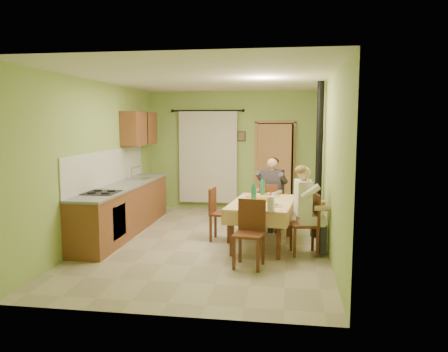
% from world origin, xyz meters
% --- Properties ---
extents(floor, '(4.00, 6.00, 0.01)m').
position_xyz_m(floor, '(0.00, 0.00, 0.00)').
color(floor, tan).
rests_on(floor, ground).
extents(room_shell, '(4.04, 6.04, 2.82)m').
position_xyz_m(room_shell, '(0.00, 0.00, 1.82)').
color(room_shell, '#9BBC60').
rests_on(room_shell, ground).
extents(kitchen_run, '(0.64, 3.64, 1.56)m').
position_xyz_m(kitchen_run, '(-1.71, 0.40, 0.48)').
color(kitchen_run, brown).
rests_on(kitchen_run, ground).
extents(upper_cabinets, '(0.35, 1.40, 0.70)m').
position_xyz_m(upper_cabinets, '(-1.82, 1.70, 1.95)').
color(upper_cabinets, brown).
rests_on(upper_cabinets, room_shell).
extents(curtain, '(1.70, 0.07, 2.22)m').
position_xyz_m(curtain, '(-0.55, 2.90, 1.26)').
color(curtain, black).
rests_on(curtain, ground).
extents(doorway, '(0.96, 0.28, 2.15)m').
position_xyz_m(doorway, '(1.04, 2.92, 1.05)').
color(doorway, black).
rests_on(doorway, ground).
extents(dining_table, '(1.17, 1.76, 0.76)m').
position_xyz_m(dining_table, '(0.94, -0.14, 0.38)').
color(dining_table, '#DFB279').
rests_on(dining_table, ground).
extents(tableware, '(0.72, 1.63, 0.33)m').
position_xyz_m(tableware, '(0.94, -0.24, 0.83)').
color(tableware, white).
rests_on(tableware, dining_table).
extents(chair_far, '(0.47, 0.47, 0.92)m').
position_xyz_m(chair_far, '(1.05, 0.92, 0.29)').
color(chair_far, '#5D2D19').
rests_on(chair_far, ground).
extents(chair_near, '(0.46, 0.46, 0.97)m').
position_xyz_m(chair_near, '(0.81, -1.26, 0.29)').
color(chair_near, '#5D2D19').
rests_on(chair_near, ground).
extents(chair_right, '(0.47, 0.47, 0.97)m').
position_xyz_m(chair_right, '(1.64, -0.52, 0.29)').
color(chair_right, '#5D2D19').
rests_on(chair_right, ground).
extents(chair_left, '(0.42, 0.42, 0.93)m').
position_xyz_m(chair_left, '(0.20, 0.10, 0.29)').
color(chair_left, '#5D2D19').
rests_on(chair_left, ground).
extents(man_far, '(0.65, 0.58, 1.39)m').
position_xyz_m(man_far, '(1.05, 0.93, 0.88)').
color(man_far, '#38333D').
rests_on(man_far, chair_far).
extents(man_right, '(0.52, 0.62, 1.39)m').
position_xyz_m(man_right, '(1.62, -0.53, 0.88)').
color(man_right, silver).
rests_on(man_right, chair_right).
extents(stove_flue, '(0.24, 0.24, 2.80)m').
position_xyz_m(stove_flue, '(1.90, 0.60, 1.02)').
color(stove_flue, black).
rests_on(stove_flue, ground).
extents(picture_back, '(0.19, 0.03, 0.23)m').
position_xyz_m(picture_back, '(0.25, 2.97, 1.75)').
color(picture_back, black).
rests_on(picture_back, room_shell).
extents(picture_right, '(0.03, 0.31, 0.21)m').
position_xyz_m(picture_right, '(1.97, 1.20, 1.85)').
color(picture_right, brown).
rests_on(picture_right, room_shell).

